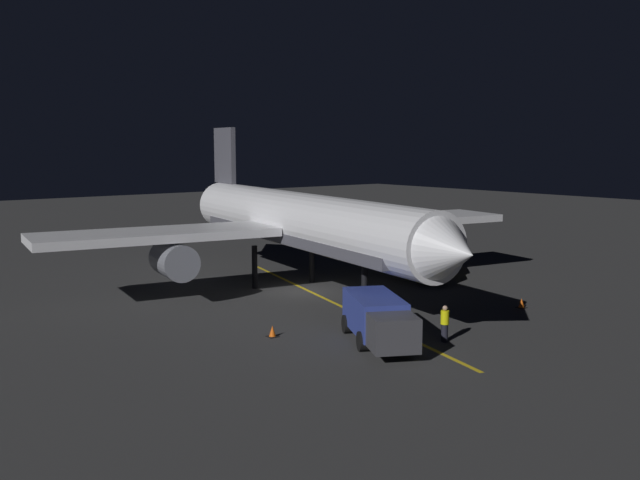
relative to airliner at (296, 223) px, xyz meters
The scene contains 8 objects.
ground_plane 4.44m from the airliner, 80.45° to the left, with size 180.00×180.00×0.20m, color #323233.
apron_guide_stripe 6.29m from the airliner, 83.35° to the left, with size 0.24×28.04×0.01m, color gold.
airliner is the anchor object (origin of this frame).
baggage_truck 13.59m from the airliner, 70.28° to the left, with size 4.75×6.54×2.18m.
catering_truck 10.56m from the airliner, 167.09° to the left, with size 5.91×5.96×2.39m.
ground_crew_worker 14.56m from the airliner, 83.13° to the left, with size 0.40×0.40×1.74m.
traffic_cone_near_left 14.49m from the airliner, 120.57° to the left, with size 0.50×0.50×0.55m.
traffic_cone_near_right 11.95m from the airliner, 47.74° to the left, with size 0.50×0.50×0.55m.
Camera 1 is at (26.45, 35.57, 9.19)m, focal length 40.16 mm.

